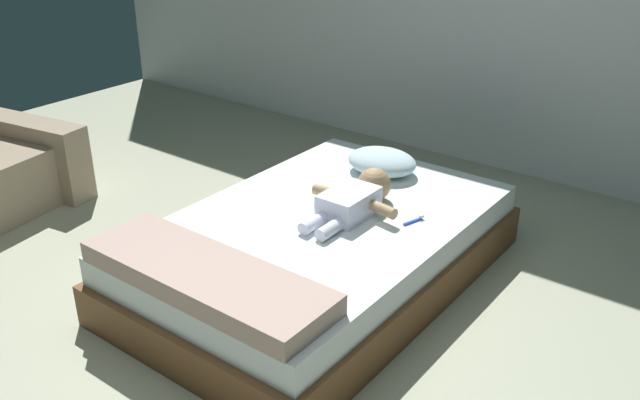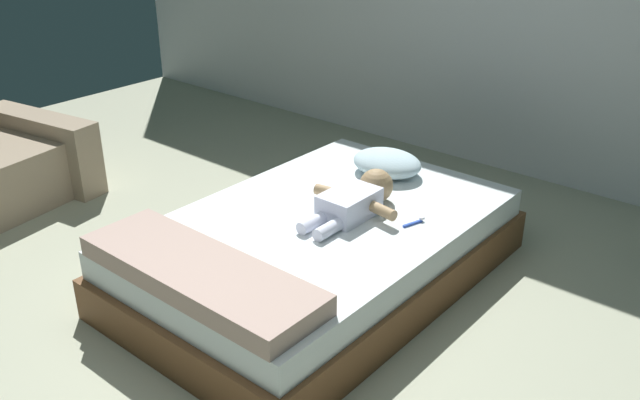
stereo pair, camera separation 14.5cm
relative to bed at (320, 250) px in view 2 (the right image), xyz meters
name	(u,v)px [view 2 (the right image)]	position (x,y,z in m)	size (l,w,h in m)	color
ground_plane	(203,398)	(0.22, -0.98, -0.17)	(8.00, 8.00, 0.00)	#A5A98F
bed	(320,250)	(0.00, 0.00, 0.00)	(1.29, 2.00, 0.35)	brown
pillow	(387,163)	(-0.07, 0.67, 0.25)	(0.41, 0.33, 0.13)	silver
baby	(357,199)	(0.10, 0.17, 0.25)	(0.49, 0.62, 0.18)	white
toothbrush	(414,222)	(0.39, 0.25, 0.19)	(0.05, 0.13, 0.02)	blue
blanket	(199,273)	(0.00, -0.78, 0.23)	(1.16, 0.37, 0.09)	tan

